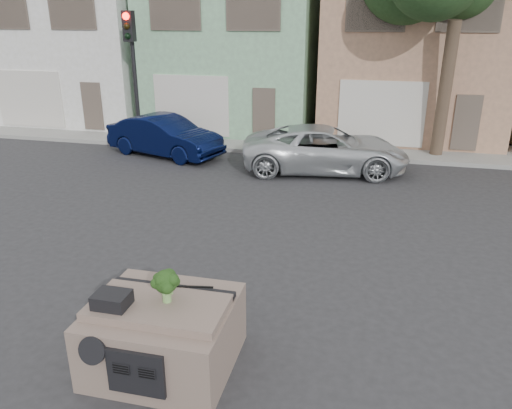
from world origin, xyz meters
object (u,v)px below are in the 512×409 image
at_px(broccoli, 166,286).
at_px(traffic_signal, 134,79).
at_px(silver_pickup, 324,171).
at_px(navy_sedan, 166,155).

bearing_deg(broccoli, traffic_signal, 117.75).
bearing_deg(traffic_signal, broccoli, -62.25).
xyz_separation_m(silver_pickup, traffic_signal, (-7.73, 2.06, 2.55)).
height_order(navy_sedan, broccoli, broccoli).
bearing_deg(silver_pickup, traffic_signal, 67.31).
height_order(traffic_signal, broccoli, traffic_signal).
height_order(navy_sedan, silver_pickup, silver_pickup).
relative_size(navy_sedan, broccoli, 8.98).
distance_m(navy_sedan, silver_pickup, 5.98).
height_order(silver_pickup, traffic_signal, traffic_signal).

